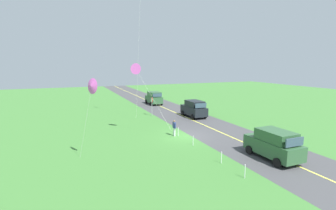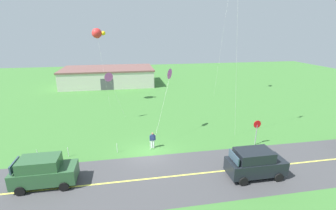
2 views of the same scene
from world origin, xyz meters
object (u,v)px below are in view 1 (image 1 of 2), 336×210
Objects in this scene: car_parked_west_near at (274,144)px; kite_green_far at (92,86)px; person_adult_near at (174,127)px; car_suv_foreground at (194,109)px; car_parked_east_far at (154,98)px; stop_sign at (152,103)px; kite_red_low at (136,69)px.

kite_green_far is at bearing 71.39° from car_parked_west_near.
car_suv_foreground is at bearing -123.92° from person_adult_near.
car_parked_west_near is at bearing 173.81° from car_suv_foreground.
car_parked_east_far is 9.94m from stop_sign.
car_parked_west_near is 0.71× the size of kite_green_far.
kite_green_far reaches higher than car_parked_west_near.
car_suv_foreground is at bearing -62.24° from kite_red_low.
person_adult_near is (-19.40, 4.66, -0.29)m from car_parked_east_far.
kite_red_low is (-4.88, 9.27, 5.44)m from car_suv_foreground.
car_suv_foreground is 12.29m from car_parked_east_far.
car_suv_foreground is at bearing -51.23° from kite_green_far.
car_suv_foreground is 2.75× the size of person_adult_near.
person_adult_near is at bearing 27.55° from car_parked_west_near.
person_adult_near is 0.26× the size of kite_green_far.
kite_green_far is at bearing 151.60° from car_parked_east_far.
kite_red_low is (-17.09, 7.82, 5.44)m from car_parked_east_far.
stop_sign is 0.41× the size of kite_green_far.
car_parked_east_far reaches higher than person_adult_near.
kite_green_far is at bearing 128.77° from car_suv_foreground.
person_adult_near is (-7.19, 6.11, -0.29)m from car_suv_foreground.
car_parked_west_near is at bearing -169.93° from stop_sign.
car_parked_east_far is at bearing -20.97° from stop_sign.
kite_green_far is (4.22, 12.53, 4.44)m from car_parked_west_near.
person_adult_near is at bearing -62.41° from kite_green_far.
person_adult_near is 0.22× the size of kite_red_low.
stop_sign reaches higher than car_parked_west_near.
stop_sign is at bearing -32.71° from kite_green_far.
car_parked_east_far is 19.95m from person_adult_near.
stop_sign is at bearing -89.80° from person_adult_near.
kite_green_far reaches higher than car_parked_east_far.
car_suv_foreground is 0.71× the size of kite_green_far.
car_suv_foreground is at bearing -120.50° from stop_sign.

